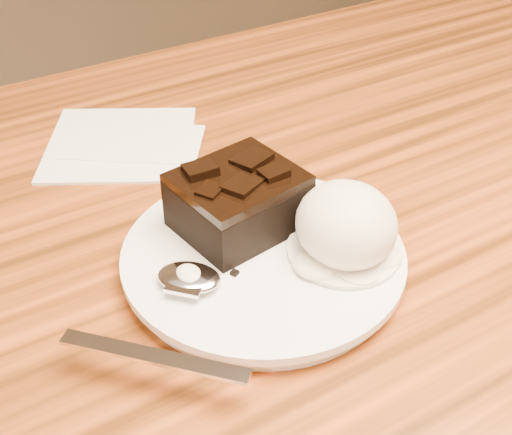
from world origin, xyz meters
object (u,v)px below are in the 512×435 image
plate (263,259)px  spoon (189,279)px  napkin (120,142)px  ice_cream_scoop (346,224)px  brownie (238,205)px

plate → spoon: (-0.06, -0.00, 0.01)m
napkin → spoon: bearing=-100.1°
ice_cream_scoop → napkin: (-0.07, 0.25, -0.04)m
brownie → napkin: (-0.02, 0.19, -0.03)m
brownie → spoon: 0.07m
plate → brownie: bearing=91.0°
napkin → brownie: bearing=-83.5°
ice_cream_scoop → spoon: size_ratio=0.42×
plate → napkin: bearing=95.7°
brownie → spoon: size_ratio=0.49×
ice_cream_scoop → spoon: bearing=166.3°
brownie → ice_cream_scoop: ice_cream_scoop is taller
spoon → napkin: size_ratio=1.30×
napkin → plate: bearing=-84.3°
brownie → napkin: size_ratio=0.63×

